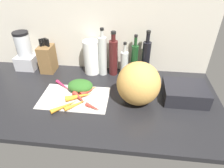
% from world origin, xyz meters
% --- Properties ---
extents(ground_plane, '(1.70, 0.80, 0.03)m').
position_xyz_m(ground_plane, '(0.00, 0.00, -0.01)').
color(ground_plane, black).
extents(wall_back, '(1.70, 0.03, 0.60)m').
position_xyz_m(wall_back, '(0.00, 0.39, 0.30)').
color(wall_back, beige).
rests_on(wall_back, ground_plane).
extents(cutting_board, '(0.43, 0.26, 0.01)m').
position_xyz_m(cutting_board, '(-0.06, -0.04, 0.00)').
color(cutting_board, beige).
rests_on(cutting_board, ground_plane).
extents(carrot_0, '(0.13, 0.12, 0.02)m').
position_xyz_m(carrot_0, '(-0.02, -0.12, 0.02)').
color(carrot_0, orange).
rests_on(carrot_0, cutting_board).
extents(carrot_1, '(0.11, 0.07, 0.02)m').
position_xyz_m(carrot_1, '(0.08, -0.13, 0.02)').
color(carrot_1, red).
rests_on(carrot_1, cutting_board).
extents(carrot_2, '(0.10, 0.10, 0.03)m').
position_xyz_m(carrot_2, '(0.02, 0.01, 0.02)').
color(carrot_2, red).
rests_on(carrot_2, cutting_board).
extents(carrot_3, '(0.13, 0.05, 0.02)m').
position_xyz_m(carrot_3, '(0.01, 0.06, 0.02)').
color(carrot_3, orange).
rests_on(carrot_3, cutting_board).
extents(carrot_4, '(0.11, 0.11, 0.03)m').
position_xyz_m(carrot_4, '(-0.02, -0.06, 0.02)').
color(carrot_4, red).
rests_on(carrot_4, cutting_board).
extents(carrot_5, '(0.14, 0.09, 0.03)m').
position_xyz_m(carrot_5, '(-0.05, 0.04, 0.02)').
color(carrot_5, orange).
rests_on(carrot_5, cutting_board).
extents(carrot_6, '(0.17, 0.11, 0.03)m').
position_xyz_m(carrot_6, '(-0.02, -0.05, 0.03)').
color(carrot_6, orange).
rests_on(carrot_6, cutting_board).
extents(carrot_7, '(0.15, 0.14, 0.03)m').
position_xyz_m(carrot_7, '(-0.09, -0.14, 0.02)').
color(carrot_7, orange).
rests_on(carrot_7, cutting_board).
extents(carrot_8, '(0.14, 0.12, 0.02)m').
position_xyz_m(carrot_8, '(-0.16, 0.06, 0.02)').
color(carrot_8, '#B2264C').
rests_on(carrot_8, cutting_board).
extents(carrot_greens_pile, '(0.17, 0.13, 0.07)m').
position_xyz_m(carrot_greens_pile, '(-0.04, 0.04, 0.04)').
color(carrot_greens_pile, '#2D6023').
rests_on(carrot_greens_pile, cutting_board).
extents(winter_squash, '(0.26, 0.24, 0.27)m').
position_xyz_m(winter_squash, '(0.33, -0.03, 0.13)').
color(winter_squash, gold).
rests_on(winter_squash, ground_plane).
extents(knife_block, '(0.10, 0.13, 0.26)m').
position_xyz_m(knife_block, '(-0.35, 0.28, 0.11)').
color(knife_block, brown).
rests_on(knife_block, ground_plane).
extents(blender_appliance, '(0.15, 0.15, 0.29)m').
position_xyz_m(blender_appliance, '(-0.53, 0.31, 0.13)').
color(blender_appliance, '#B2B2B7').
rests_on(blender_appliance, ground_plane).
extents(paper_towel_roll, '(0.12, 0.12, 0.25)m').
position_xyz_m(paper_towel_roll, '(-0.01, 0.30, 0.13)').
color(paper_towel_roll, white).
rests_on(paper_towel_roll, ground_plane).
extents(bottle_0, '(0.06, 0.06, 0.35)m').
position_xyz_m(bottle_0, '(0.07, 0.28, 0.15)').
color(bottle_0, silver).
rests_on(bottle_0, ground_plane).
extents(bottle_1, '(0.06, 0.06, 0.33)m').
position_xyz_m(bottle_1, '(0.15, 0.29, 0.14)').
color(bottle_1, '#471919').
rests_on(bottle_1, ground_plane).
extents(bottle_2, '(0.05, 0.05, 0.26)m').
position_xyz_m(bottle_2, '(0.23, 0.28, 0.10)').
color(bottle_2, silver).
rests_on(bottle_2, ground_plane).
extents(bottle_3, '(0.05, 0.05, 0.30)m').
position_xyz_m(bottle_3, '(0.30, 0.32, 0.12)').
color(bottle_3, '#19421E').
rests_on(bottle_3, ground_plane).
extents(bottle_4, '(0.06, 0.06, 0.34)m').
position_xyz_m(bottle_4, '(0.38, 0.30, 0.14)').
color(bottle_4, black).
rests_on(bottle_4, ground_plane).
extents(dish_rack, '(0.26, 0.21, 0.09)m').
position_xyz_m(dish_rack, '(0.63, 0.04, 0.05)').
color(dish_rack, black).
rests_on(dish_rack, ground_plane).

